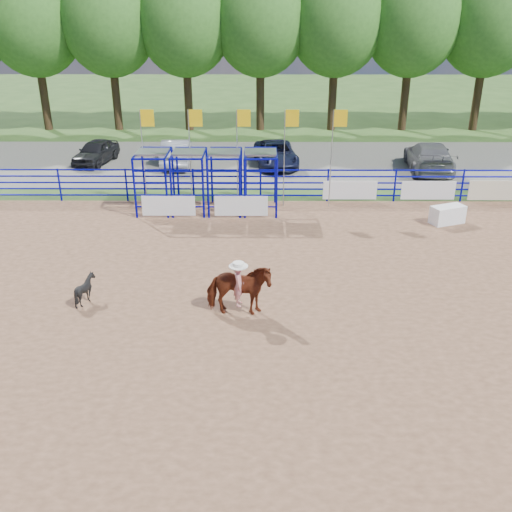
% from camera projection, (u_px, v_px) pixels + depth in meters
% --- Properties ---
extents(ground, '(120.00, 120.00, 0.00)m').
position_uv_depth(ground, '(261.00, 311.00, 16.60)').
color(ground, '#3D5E25').
rests_on(ground, ground).
extents(arena_dirt, '(30.00, 20.00, 0.02)m').
position_uv_depth(arena_dirt, '(261.00, 310.00, 16.60)').
color(arena_dirt, '#875F43').
rests_on(arena_dirt, ground).
extents(gravel_strip, '(40.00, 10.00, 0.01)m').
position_uv_depth(gravel_strip, '(260.00, 162.00, 32.13)').
color(gravel_strip, slate).
rests_on(gravel_strip, ground).
extents(announcer_table, '(1.50, 1.10, 0.72)m').
position_uv_depth(announcer_table, '(447.00, 215.00, 23.01)').
color(announcer_table, white).
rests_on(announcer_table, arena_dirt).
extents(horse_and_rider, '(1.89, 0.92, 2.25)m').
position_uv_depth(horse_and_rider, '(239.00, 288.00, 16.03)').
color(horse_and_rider, maroon).
rests_on(horse_and_rider, arena_dirt).
extents(calf, '(1.01, 0.97, 0.86)m').
position_uv_depth(calf, '(85.00, 289.00, 16.86)').
color(calf, black).
rests_on(calf, arena_dirt).
extents(car_a, '(2.17, 3.95, 1.27)m').
position_uv_depth(car_a, '(96.00, 152.00, 31.64)').
color(car_a, black).
rests_on(car_a, gravel_strip).
extents(car_b, '(1.73, 4.36, 1.41)m').
position_uv_depth(car_b, '(176.00, 152.00, 31.27)').
color(car_b, gray).
rests_on(car_b, gravel_strip).
extents(car_c, '(2.54, 4.77, 1.28)m').
position_uv_depth(car_c, '(276.00, 154.00, 31.20)').
color(car_c, black).
rests_on(car_c, gravel_strip).
extents(car_d, '(2.74, 5.48, 1.53)m').
position_uv_depth(car_d, '(429.00, 157.00, 30.05)').
color(car_d, '#5D5D60').
rests_on(car_d, gravel_strip).
extents(perimeter_fence, '(30.10, 20.10, 1.50)m').
position_uv_depth(perimeter_fence, '(261.00, 288.00, 16.30)').
color(perimeter_fence, '#0708A2').
rests_on(perimeter_fence, ground).
extents(chute_assembly, '(19.32, 2.41, 4.20)m').
position_uv_depth(chute_assembly, '(216.00, 182.00, 24.18)').
color(chute_assembly, '#0708A2').
rests_on(chute_assembly, ground).
extents(treeline, '(56.40, 6.40, 11.24)m').
position_uv_depth(treeline, '(261.00, 14.00, 37.30)').
color(treeline, '#3F2B19').
rests_on(treeline, ground).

